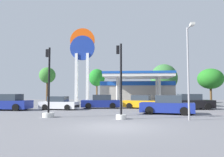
{
  "coord_description": "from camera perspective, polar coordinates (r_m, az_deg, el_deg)",
  "views": [
    {
      "loc": [
        0.82,
        -11.57,
        1.77
      ],
      "look_at": [
        -1.37,
        13.25,
        3.38
      ],
      "focal_mm": 35.33,
      "sensor_mm": 36.0,
      "label": 1
    }
  ],
  "objects": [
    {
      "name": "tree_0",
      "position": [
        43.53,
        -16.38,
        0.74
      ],
      "size": [
        3.05,
        3.05,
        6.58
      ],
      "color": "brown",
      "rests_on": "ground"
    },
    {
      "name": "car_1",
      "position": [
        25.21,
        7.83,
        -6.14
      ],
      "size": [
        4.49,
        2.85,
        1.49
      ],
      "color": "black",
      "rests_on": "ground"
    },
    {
      "name": "station_pole_sign",
      "position": [
        33.72,
        -7.71,
        5.73
      ],
      "size": [
        3.76,
        0.56,
        11.56
      ],
      "color": "white",
      "rests_on": "ground"
    },
    {
      "name": "car_4",
      "position": [
        25.18,
        19.69,
        -5.82
      ],
      "size": [
        4.72,
        2.39,
        1.64
      ],
      "color": "black",
      "rests_on": "ground"
    },
    {
      "name": "car_2",
      "position": [
        19.07,
        14.09,
        -6.78
      ],
      "size": [
        4.65,
        2.7,
        1.56
      ],
      "color": "black",
      "rests_on": "ground"
    },
    {
      "name": "traffic_signal_1",
      "position": [
        16.67,
        -16.12,
        -5.18
      ],
      "size": [
        0.82,
        0.82,
        5.08
      ],
      "color": "silver",
      "rests_on": "ground"
    },
    {
      "name": "car_0",
      "position": [
        25.29,
        -2.97,
        -6.11
      ],
      "size": [
        4.54,
        2.47,
        1.55
      ],
      "color": "black",
      "rests_on": "ground"
    },
    {
      "name": "car_6",
      "position": [
        24.82,
        -25.31,
        -5.71
      ],
      "size": [
        4.62,
        2.18,
        1.64
      ],
      "color": "black",
      "rests_on": "ground"
    },
    {
      "name": "gas_station",
      "position": [
        35.71,
        6.46,
        -3.24
      ],
      "size": [
        11.26,
        12.94,
        4.44
      ],
      "color": "#ADA89E",
      "rests_on": "ground"
    },
    {
      "name": "car_3",
      "position": [
        23.81,
        -13.54,
        -6.33
      ],
      "size": [
        4.02,
        2.04,
        1.39
      ],
      "color": "black",
      "rests_on": "ground"
    },
    {
      "name": "corner_streetlamp",
      "position": [
        15.12,
        19.27,
        3.92
      ],
      "size": [
        0.24,
        1.48,
        6.08
      ],
      "color": "gray",
      "rests_on": "ground"
    },
    {
      "name": "traffic_signal_0",
      "position": [
        14.92,
        2.26,
        -4.37
      ],
      "size": [
        0.7,
        0.71,
        5.12
      ],
      "color": "silver",
      "rests_on": "ground"
    },
    {
      "name": "tree_2",
      "position": [
        39.87,
        13.3,
        0.14
      ],
      "size": [
        4.71,
        4.71,
        6.8
      ],
      "color": "brown",
      "rests_on": "ground"
    },
    {
      "name": "tree_3",
      "position": [
        42.02,
        24.13,
        -0.07
      ],
      "size": [
        4.4,
        4.4,
        5.98
      ],
      "color": "brown",
      "rests_on": "ground"
    },
    {
      "name": "ground_plane",
      "position": [
        11.74,
        1.0,
        -12.37
      ],
      "size": [
        90.0,
        90.0,
        0.0
      ],
      "primitive_type": "plane",
      "color": "slate",
      "rests_on": "ground"
    },
    {
      "name": "tree_1",
      "position": [
        40.86,
        -3.94,
        0.21
      ],
      "size": [
        2.96,
        2.96,
        6.16
      ],
      "color": "brown",
      "rests_on": "ground"
    }
  ]
}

